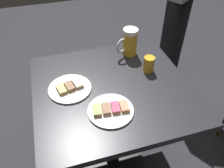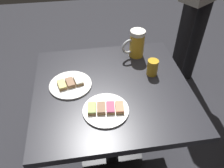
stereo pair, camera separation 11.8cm
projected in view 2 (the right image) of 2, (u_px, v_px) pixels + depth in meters
name	position (u px, v px, depth m)	size (l,w,h in m)	color
ground_plane	(112.00, 158.00, 1.67)	(6.00, 6.00, 0.00)	#28282D
cafe_table	(112.00, 106.00, 1.29)	(0.81, 0.76, 0.71)	black
plate_near	(70.00, 84.00, 1.19)	(0.22, 0.22, 0.03)	white
plate_far	(106.00, 109.00, 1.06)	(0.22, 0.22, 0.03)	white
beer_mug	(136.00, 44.00, 1.35)	(0.14, 0.09, 0.17)	gold
beer_glass_small	(152.00, 67.00, 1.24)	(0.06, 0.06, 0.09)	gold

